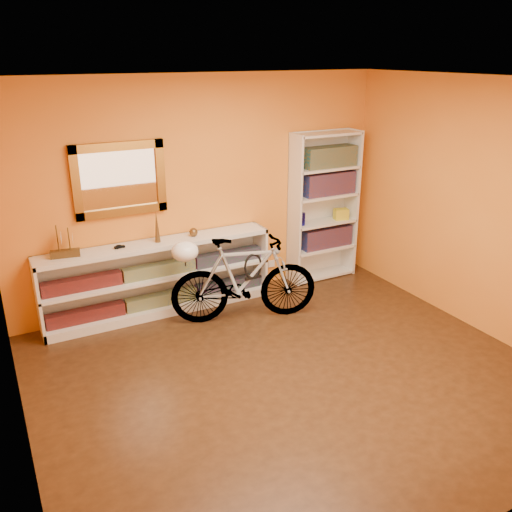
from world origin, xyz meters
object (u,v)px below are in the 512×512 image
console_unit (159,278)px  bookcase (324,207)px  bicycle (244,279)px  helmet (185,251)px

console_unit → bookcase: bookcase is taller
bicycle → bookcase: bearing=-50.0°
console_unit → helmet: bearing=-67.9°
console_unit → bookcase: (2.22, 0.03, 0.52)m
bookcase → console_unit: bearing=-179.4°
bicycle → helmet: (-0.60, 0.18, 0.37)m
bookcase → bicycle: bearing=-156.7°
bicycle → helmet: size_ratio=5.74×
bookcase → bicycle: size_ratio=1.16×
console_unit → bicycle: bearing=-37.8°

